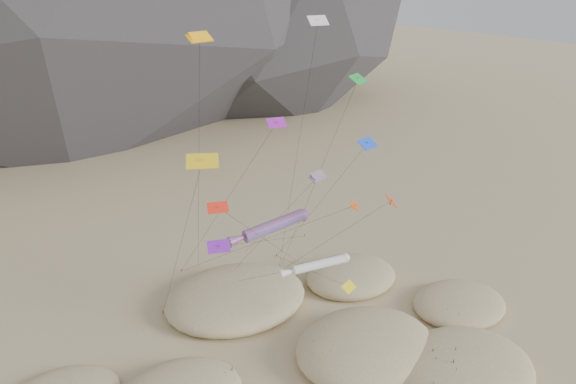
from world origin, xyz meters
The scene contains 8 objects.
dunes centered at (-0.82, 4.57, 0.72)m, with size 50.68×39.76×3.99m.
dune_grass centered at (-0.55, 3.34, 0.85)m, with size 41.41×28.91×1.55m.
kite_stakes centered at (3.31, 22.48, 0.15)m, with size 23.59×7.35×0.30m.
rainbow_tube_kite centered at (0.85, 12.84, 10.63)m, with size 9.21×10.78×11.65m.
white_tube_kite centered at (0.96, 5.52, 9.64)m, with size 6.52×17.64×10.31m.
orange_parafoil centered at (-4.73, 15.20, 28.53)m, with size 4.98×12.59×29.46m.
multi_parafoil centered at (3.21, 8.84, 16.48)m, with size 3.98×19.58×17.18m.
delta_kites centered at (2.59, 10.37, 17.69)m, with size 24.29×22.42×30.06m.
Camera 1 is at (-26.25, -29.60, 34.44)m, focal length 35.00 mm.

